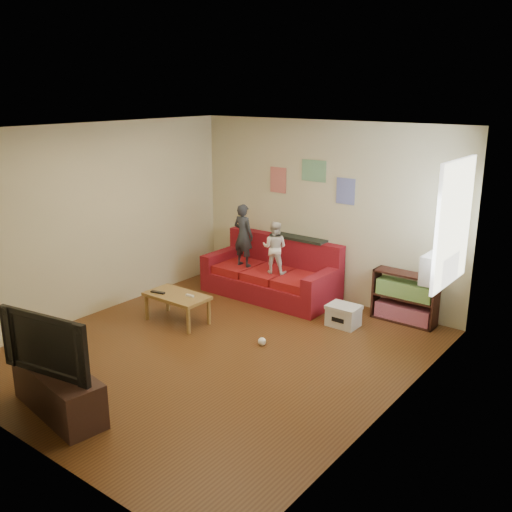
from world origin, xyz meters
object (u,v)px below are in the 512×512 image
Objects in this scene: sofa at (273,276)px; television at (53,341)px; child_b at (275,247)px; file_box at (343,315)px; coffee_table at (177,298)px; bookshelf at (405,300)px; child_a at (243,235)px; tv_stand at (58,391)px.

television is (0.28, -4.06, 0.47)m from sofa.
sofa is at bearing 84.57° from television.
child_b is (0.15, -0.17, 0.53)m from sofa.
sofa reaches higher than file_box.
coffee_table is 1.01× the size of bookshelf.
bookshelf is at bearing 57.79° from television.
child_a is 1.24× the size of child_b.
file_box is at bearing 152.08° from child_b.
child_a is (-0.45, -0.17, 0.62)m from sofa.
sofa reaches higher than bookshelf.
child_b reaches higher than coffee_table.
sofa is 1.91× the size of television.
child_a reaches higher than sofa.
tv_stand is 1.13× the size of television.
television is (0.74, -3.89, -0.15)m from child_a.
tv_stand is (-1.20, -3.65, 0.08)m from file_box.
bookshelf is at bearing 173.83° from child_b.
sofa is 4.85× the size of file_box.
bookshelf is at bearing 75.79° from tv_stand.
television is (0.70, -2.37, 0.43)m from coffee_table.
television reaches higher than tv_stand.
television is (-1.80, -4.29, 0.46)m from bookshelf.
coffee_table is 3.15m from bookshelf.
television is (-0.00, 0.00, 0.55)m from tv_stand.
child_b reaches higher than file_box.
bookshelf reaches higher than coffee_table.
sofa is 2.63× the size of child_b.
bookshelf is 4.65m from tv_stand.
child_b is at bearing 82.57° from television.
file_box is (1.34, -0.24, -0.69)m from child_b.
file_box is 0.35× the size of tv_stand.
child_b is 0.89× the size of bookshelf.
coffee_table is (0.03, -1.52, -0.59)m from child_a.
child_b is 0.64× the size of tv_stand.
child_b is at bearing -49.25° from sofa.
file_box is at bearing -15.40° from sofa.
coffee_table is (-0.57, -1.52, -0.49)m from child_b.
coffee_table is 2.48m from tv_stand.
coffee_table is at bearing 93.36° from child_a.
sofa is 2.12× the size of child_a.
coffee_table is at bearing 97.08° from television.
file_box is 0.39× the size of television.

